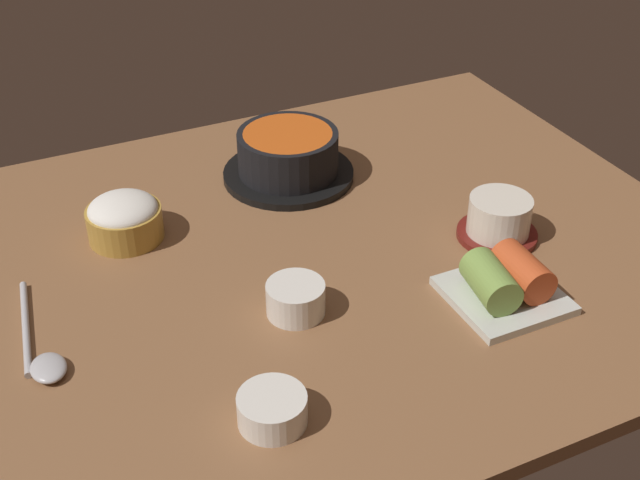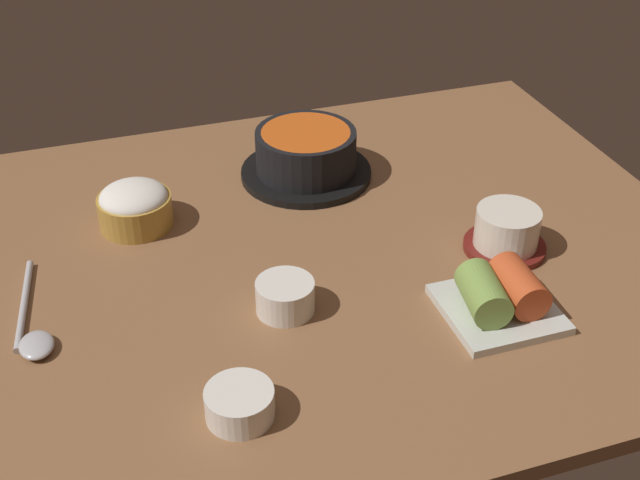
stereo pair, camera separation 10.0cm
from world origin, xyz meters
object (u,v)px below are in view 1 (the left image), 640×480
tea_cup_with_saucer (499,219)px  side_bowl_near (272,408)px  kimchi_plate (505,283)px  spoon (41,354)px  stone_pot (288,156)px  rice_bowl (124,218)px  banchan_cup_center (296,298)px

tea_cup_with_saucer → side_bowl_near: size_ratio=1.50×
tea_cup_with_saucer → kimchi_plate: (-6.65, -10.73, -0.42)cm
side_bowl_near → spoon: 25.75cm
stone_pot → kimchi_plate: bearing=-72.9°
kimchi_plate → spoon: kimchi_plate is taller
kimchi_plate → spoon: bearing=166.0°
rice_bowl → side_bowl_near: size_ratio=1.40×
tea_cup_with_saucer → banchan_cup_center: (-28.72, -2.84, -0.68)cm
rice_bowl → spoon: (-13.70, -18.27, -2.25)cm
banchan_cup_center → kimchi_plate: (22.07, -7.89, 0.26)cm
stone_pot → side_bowl_near: 46.06cm
banchan_cup_center → spoon: size_ratio=0.36×
tea_cup_with_saucer → side_bowl_near: bearing=-155.8°
rice_bowl → side_bowl_near: rice_bowl is taller
rice_bowl → banchan_cup_center: rice_bowl is taller
tea_cup_with_saucer → spoon: 55.54cm
rice_bowl → banchan_cup_center: bearing=-59.9°
tea_cup_with_saucer → spoon: size_ratio=0.55×
tea_cup_with_saucer → banchan_cup_center: 28.87cm
spoon → tea_cup_with_saucer: bearing=-1.5°
side_bowl_near → banchan_cup_center: bearing=58.3°
stone_pot → tea_cup_with_saucer: size_ratio=1.81×
tea_cup_with_saucer → side_bowl_near: 40.94cm
stone_pot → tea_cup_with_saucer: 30.36cm
kimchi_plate → side_bowl_near: kimchi_plate is taller
rice_bowl → tea_cup_with_saucer: rice_bowl is taller
stone_pot → tea_cup_with_saucer: (17.54, -24.77, -0.66)cm
tea_cup_with_saucer → rice_bowl: bearing=154.8°
stone_pot → banchan_cup_center: stone_pot is taller
side_bowl_near → tea_cup_with_saucer: bearing=24.2°
tea_cup_with_saucer → spoon: (-55.49, 1.43, -2.06)cm
kimchi_plate → banchan_cup_center: bearing=160.3°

